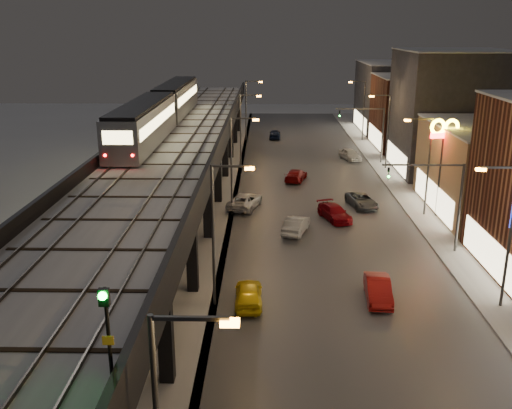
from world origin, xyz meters
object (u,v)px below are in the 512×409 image
object	(u,v)px
car_taxi	(249,295)
car_onc_silver	(378,290)
car_mid_silver	(245,201)
car_onc_dark	(362,201)
rail_signal	(106,315)
car_near_white	(296,226)
car_far_white	(275,134)
subway_train	(162,109)
car_onc_red	(350,155)
car_onc_white	(335,213)
car_mid_dark	(296,176)

from	to	relation	value
car_taxi	car_onc_silver	size ratio (longest dim) A/B	0.97
car_taxi	car_mid_silver	world-z (taller)	car_mid_silver
car_onc_dark	rail_signal	bearing A→B (deg)	-121.61
car_near_white	car_far_white	world-z (taller)	car_near_white
car_taxi	car_onc_dark	size ratio (longest dim) A/B	0.91
rail_signal	subway_train	bearing A→B (deg)	98.08
car_onc_red	car_onc_white	bearing A→B (deg)	-118.38
car_far_white	car_onc_red	bearing A→B (deg)	125.82
car_mid_dark	subway_train	bearing A→B (deg)	25.07
car_near_white	car_onc_white	bearing A→B (deg)	-119.10
subway_train	rail_signal	size ratio (longest dim) A/B	12.70
subway_train	rail_signal	distance (m)	45.54
car_near_white	car_onc_dark	bearing A→B (deg)	-115.33
car_taxi	car_onc_dark	xyz separation A→B (m)	(10.23, 20.36, -0.07)
car_far_white	car_onc_white	bearing A→B (deg)	99.63
car_near_white	car_onc_silver	bearing A→B (deg)	127.32
rail_signal	car_onc_silver	distance (m)	23.09
car_mid_silver	car_onc_silver	size ratio (longest dim) A/B	1.21
car_onc_dark	car_onc_red	bearing A→B (deg)	73.71
subway_train	car_onc_dark	world-z (taller)	subway_train
rail_signal	car_mid_dark	bearing A→B (deg)	80.57
rail_signal	car_onc_white	world-z (taller)	rail_signal
car_mid_silver	car_taxi	bearing A→B (deg)	108.08
car_onc_silver	car_onc_red	xyz separation A→B (m)	(3.73, 39.93, 0.02)
car_taxi	car_near_white	xyz separation A→B (m)	(3.56, 12.96, -0.00)
car_near_white	car_onc_silver	world-z (taller)	car_near_white
car_onc_silver	car_taxi	bearing A→B (deg)	-170.61
car_mid_silver	car_onc_dark	distance (m)	11.24
subway_train	car_onc_silver	xyz separation A→B (m)	(18.07, -26.84, -7.71)
car_near_white	car_far_white	distance (m)	42.31
car_mid_dark	car_far_white	xyz separation A→B (m)	(-2.07, 25.34, 0.04)
rail_signal	car_onc_dark	bearing A→B (deg)	70.05
car_near_white	car_far_white	xyz separation A→B (m)	(-1.27, 42.29, -0.01)
car_mid_silver	car_onc_white	distance (m)	8.81
car_mid_silver	car_onc_white	size ratio (longest dim) A/B	1.15
subway_train	car_onc_dark	size ratio (longest dim) A/B	8.06
car_near_white	car_onc_dark	size ratio (longest dim) A/B	0.94
car_onc_white	car_mid_silver	bearing A→B (deg)	138.67
rail_signal	car_taxi	size ratio (longest dim) A/B	0.70
subway_train	car_near_white	distance (m)	21.33
car_mid_dark	car_onc_silver	size ratio (longest dim) A/B	1.06
car_onc_silver	car_onc_dark	bearing A→B (deg)	88.09
car_mid_silver	car_onc_white	world-z (taller)	car_mid_silver
car_mid_dark	car_onc_dark	bearing A→B (deg)	137.41
car_mid_silver	car_onc_red	world-z (taller)	car_onc_red
car_taxi	car_mid_silver	distance (m)	19.80
car_taxi	car_far_white	world-z (taller)	car_taxi
car_onc_red	car_mid_dark	bearing A→B (deg)	-142.29
car_taxi	car_onc_white	size ratio (longest dim) A/B	0.92
subway_train	car_far_white	bearing A→B (deg)	66.19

